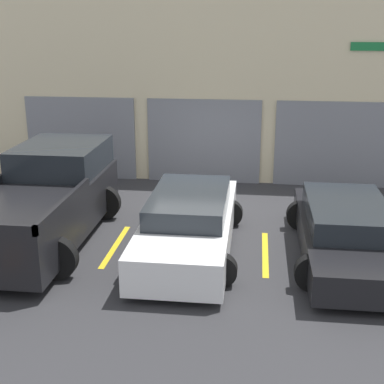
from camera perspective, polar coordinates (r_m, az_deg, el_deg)
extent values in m
plane|color=#2D2D30|center=(12.98, 0.80, -2.60)|extent=(28.00, 28.00, 0.00)
cube|color=beige|center=(15.56, 2.18, 10.95)|extent=(15.08, 0.60, 5.34)
cube|color=slate|center=(16.26, -11.74, 5.66)|extent=(3.26, 0.08, 2.41)
cube|color=slate|center=(15.49, 1.27, 5.44)|extent=(3.26, 0.08, 2.41)
cube|color=slate|center=(15.57, 14.84, 4.91)|extent=(3.26, 0.08, 2.41)
cube|color=#197238|center=(15.35, 18.27, 14.53)|extent=(0.90, 0.03, 0.22)
cube|color=black|center=(11.66, -15.80, -1.94)|extent=(1.99, 5.05, 1.00)
cube|color=#1E2328|center=(12.67, -13.75, 3.64)|extent=(1.83, 2.27, 0.63)
cube|color=black|center=(10.13, -13.48, -1.22)|extent=(0.08, 2.78, 0.18)
cylinder|color=black|center=(13.46, -16.68, -0.80)|extent=(0.81, 0.22, 0.81)
cylinder|color=black|center=(12.87, -9.42, -1.13)|extent=(0.81, 0.22, 0.81)
cylinder|color=black|center=(10.12, -14.31, -6.86)|extent=(0.81, 0.22, 0.81)
cube|color=white|center=(10.96, -0.32, -3.91)|extent=(1.72, 4.78, 0.68)
cube|color=#1E2328|center=(10.88, -0.24, -1.04)|extent=(1.51, 2.63, 0.40)
cylinder|color=black|center=(12.49, -2.87, -1.97)|extent=(0.61, 0.22, 0.61)
cylinder|color=black|center=(12.34, 4.01, -2.26)|extent=(0.61, 0.22, 0.61)
cylinder|color=black|center=(9.81, -5.80, -7.81)|extent=(0.61, 0.22, 0.61)
cylinder|color=black|center=(9.61, 3.04, -8.30)|extent=(0.61, 0.22, 0.61)
cube|color=black|center=(11.05, 16.09, -4.73)|extent=(1.74, 4.70, 0.55)
cube|color=#1E2328|center=(10.99, 16.22, -2.11)|extent=(1.53, 2.59, 0.44)
cylinder|color=black|center=(12.34, 11.57, -2.44)|extent=(0.67, 0.22, 0.67)
cylinder|color=black|center=(12.57, 18.51, -2.66)|extent=(0.67, 0.22, 0.67)
cylinder|color=black|center=(9.67, 12.81, -8.41)|extent=(0.67, 0.22, 0.67)
cube|color=gold|center=(11.43, -8.17, -5.71)|extent=(0.12, 2.20, 0.01)
cube|color=gold|center=(11.07, 7.82, -6.50)|extent=(0.12, 2.20, 0.01)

